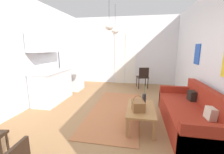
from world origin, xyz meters
name	(u,v)px	position (x,y,z in m)	size (l,w,h in m)	color
ground_plane	(109,118)	(0.00, 0.00, -0.05)	(4.95, 7.23, 0.10)	#996D44
wall_back	(124,51)	(0.00, 3.36, 1.42)	(4.55, 0.13, 2.86)	silver
wall_right	(223,56)	(2.23, 0.00, 1.43)	(0.12, 6.83, 2.86)	silver
wall_left	(19,54)	(-2.23, 0.00, 1.43)	(0.12, 6.83, 2.86)	silver
area_rug	(115,110)	(0.10, 0.36, 0.01)	(1.20, 2.80, 0.01)	#B26B42
couch	(192,115)	(1.73, -0.19, 0.27)	(0.84, 2.06, 0.81)	maroon
coffee_table	(141,110)	(0.73, -0.32, 0.35)	(0.54, 0.95, 0.40)	#A87542
bamboo_vase	(144,99)	(0.79, -0.14, 0.52)	(0.08, 0.08, 0.46)	#2D2D33
handbag	(138,105)	(0.67, -0.45, 0.50)	(0.27, 0.32, 0.30)	brown
refrigerator	(72,68)	(-1.78, 1.92, 0.84)	(0.66, 0.63, 1.69)	white
kitchen_counter	(51,75)	(-1.86, 0.67, 0.80)	(0.60, 1.32, 2.10)	silver
accent_chair	(143,76)	(0.83, 2.61, 0.47)	(0.50, 0.49, 0.83)	black
pendant_lamp_near	(109,25)	(-0.02, 0.17, 2.06)	(0.21, 0.21, 0.91)	black
pendant_lamp_far	(115,29)	(-0.11, 1.54, 2.14)	(0.27, 0.27, 0.86)	black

